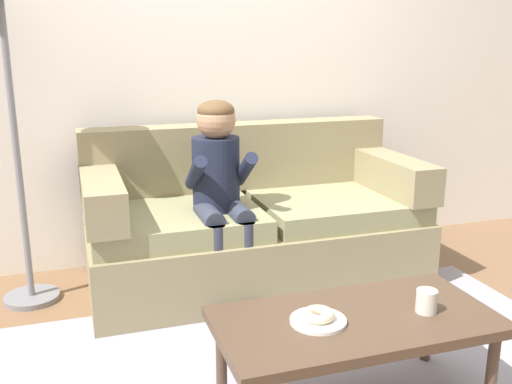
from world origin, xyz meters
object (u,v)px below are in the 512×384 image
couch (253,225)px  coffee_table (356,327)px  toy_controller (427,320)px  donut (318,315)px  person_child (220,182)px  mug (426,301)px

couch → coffee_table: 1.35m
toy_controller → donut: bearing=-115.3°
person_child → mug: (0.50, -1.20, -0.23)m
donut → person_child: bearing=93.5°
donut → mug: bearing=-6.7°
donut → couch: bearing=82.2°
couch → coffee_table: bearing=-91.3°
donut → mug: size_ratio=1.33×
couch → toy_controller: size_ratio=8.55×
donut → mug: 0.43m
person_child → toy_controller: size_ratio=4.87×
couch → toy_controller: (0.66, -0.85, -0.31)m
coffee_table → person_child: 1.21m
mug → toy_controller: bearing=53.2°
coffee_table → toy_controller: (0.69, 0.51, -0.33)m
donut → toy_controller: size_ratio=0.53×
couch → donut: bearing=-97.8°
person_child → donut: person_child is taller
person_child → mug: bearing=-67.5°
donut → toy_controller: (0.84, 0.50, -0.40)m
coffee_table → person_child: person_child is taller
couch → toy_controller: couch is taller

